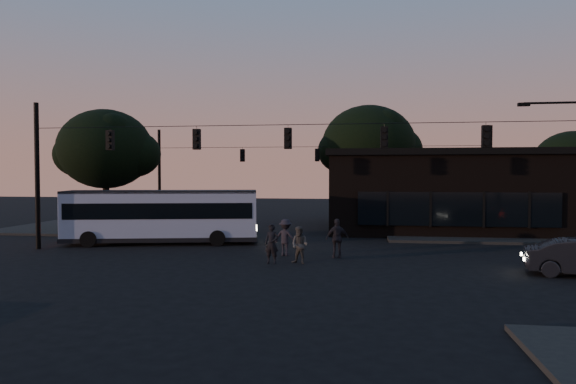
# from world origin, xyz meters

# --- Properties ---
(ground) EXTENTS (120.00, 120.00, 0.00)m
(ground) POSITION_xyz_m (0.00, 0.00, 0.00)
(ground) COLOR black
(ground) RESTS_ON ground
(sidewalk_far_right) EXTENTS (14.00, 10.00, 0.15)m
(sidewalk_far_right) POSITION_xyz_m (12.00, 14.00, 0.07)
(sidewalk_far_right) COLOR black
(sidewalk_far_right) RESTS_ON ground
(sidewalk_far_left) EXTENTS (14.00, 10.00, 0.15)m
(sidewalk_far_left) POSITION_xyz_m (-14.00, 14.00, 0.07)
(sidewalk_far_left) COLOR black
(sidewalk_far_left) RESTS_ON ground
(building) EXTENTS (15.40, 10.41, 5.40)m
(building) POSITION_xyz_m (9.00, 15.97, 2.71)
(building) COLOR black
(building) RESTS_ON ground
(tree_behind) EXTENTS (7.60, 7.60, 9.43)m
(tree_behind) POSITION_xyz_m (4.00, 22.00, 6.19)
(tree_behind) COLOR black
(tree_behind) RESTS_ON ground
(tree_right) EXTENTS (5.20, 5.20, 6.86)m
(tree_right) POSITION_xyz_m (18.00, 18.00, 4.63)
(tree_right) COLOR black
(tree_right) RESTS_ON ground
(tree_left) EXTENTS (6.40, 6.40, 8.30)m
(tree_left) POSITION_xyz_m (-14.00, 13.00, 5.57)
(tree_left) COLOR black
(tree_left) RESTS_ON ground
(signal_rig_near) EXTENTS (26.24, 0.30, 7.50)m
(signal_rig_near) POSITION_xyz_m (0.00, 4.00, 4.45)
(signal_rig_near) COLOR black
(signal_rig_near) RESTS_ON ground
(signal_rig_far) EXTENTS (26.24, 0.30, 7.50)m
(signal_rig_far) POSITION_xyz_m (0.00, 20.00, 4.20)
(signal_rig_far) COLOR black
(signal_rig_far) RESTS_ON ground
(bus) EXTENTS (10.75, 4.56, 2.95)m
(bus) POSITION_xyz_m (-7.44, 6.81, 1.65)
(bus) COLOR #919AB9
(bus) RESTS_ON ground
(pedestrian_a) EXTENTS (0.69, 0.51, 1.72)m
(pedestrian_a) POSITION_xyz_m (-0.34, 1.45, 0.86)
(pedestrian_a) COLOR black
(pedestrian_a) RESTS_ON ground
(pedestrian_b) EXTENTS (0.96, 0.86, 1.61)m
(pedestrian_b) POSITION_xyz_m (0.85, 1.62, 0.80)
(pedestrian_b) COLOR #3F3C39
(pedestrian_b) RESTS_ON ground
(pedestrian_c) EXTENTS (1.13, 0.66, 1.81)m
(pedestrian_c) POSITION_xyz_m (2.39, 3.33, 0.90)
(pedestrian_c) COLOR black
(pedestrian_c) RESTS_ON ground
(pedestrian_d) EXTENTS (1.26, 0.95, 1.73)m
(pedestrian_d) POSITION_xyz_m (-0.07, 3.66, 0.87)
(pedestrian_d) COLOR black
(pedestrian_d) RESTS_ON ground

